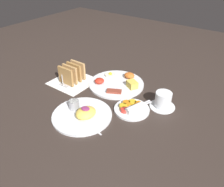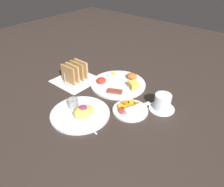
% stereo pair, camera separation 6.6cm
% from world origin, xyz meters
% --- Properties ---
extents(ground_plane, '(3.00, 3.00, 0.00)m').
position_xyz_m(ground_plane, '(0.00, 0.00, 0.00)').
color(ground_plane, '#332823').
extents(napkin_flat, '(0.22, 0.22, 0.00)m').
position_xyz_m(napkin_flat, '(-0.22, 0.07, 0.00)').
color(napkin_flat, white).
rests_on(napkin_flat, ground_plane).
extents(plate_breakfast, '(0.30, 0.30, 0.05)m').
position_xyz_m(plate_breakfast, '(0.00, 0.20, 0.01)').
color(plate_breakfast, white).
rests_on(plate_breakfast, ground_plane).
extents(plate_condiments, '(0.16, 0.17, 0.04)m').
position_xyz_m(plate_condiments, '(0.19, 0.05, 0.01)').
color(plate_condiments, white).
rests_on(plate_condiments, ground_plane).
extents(plate_foreground, '(0.27, 0.27, 0.06)m').
position_xyz_m(plate_foreground, '(0.03, -0.12, 0.01)').
color(plate_foreground, white).
rests_on(plate_foreground, ground_plane).
extents(toast_rack, '(0.10, 0.15, 0.10)m').
position_xyz_m(toast_rack, '(-0.22, 0.07, 0.05)').
color(toast_rack, '#B7B7BC').
rests_on(toast_rack, ground_plane).
extents(coffee_cup, '(0.12, 0.12, 0.08)m').
position_xyz_m(coffee_cup, '(0.29, 0.15, 0.04)').
color(coffee_cup, white).
rests_on(coffee_cup, ground_plane).
extents(teaspoon, '(0.13, 0.03, 0.01)m').
position_xyz_m(teaspoon, '(0.09, -0.15, 0.00)').
color(teaspoon, silver).
rests_on(teaspoon, ground_plane).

